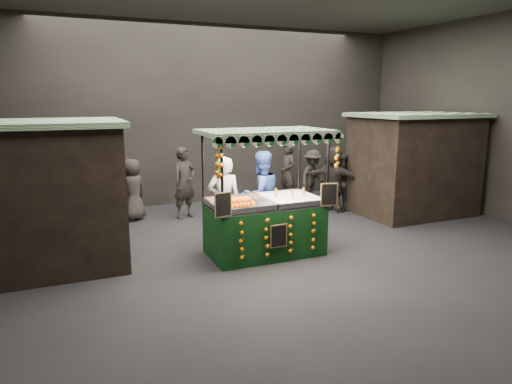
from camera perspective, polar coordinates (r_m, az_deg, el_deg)
name	(u,v)px	position (r m, az deg, el deg)	size (l,w,h in m)	color
ground	(287,252)	(9.11, 3.93, -7.43)	(12.00, 12.00, 0.00)	black
market_hall	(290,75)	(8.62, 4.25, 14.33)	(12.10, 10.10, 5.05)	black
neighbour_stall_left	(37,196)	(8.81, -25.66, -0.42)	(3.00, 2.20, 2.60)	black
neighbour_stall_right	(413,164)	(12.51, 19.01, 3.37)	(3.00, 2.20, 2.60)	black
juice_stall	(266,217)	(8.75, 1.25, -3.13)	(2.48, 1.46, 2.40)	black
vendor_grey	(224,202)	(9.27, -4.00, -1.19)	(0.75, 0.57, 1.84)	#929398
vendor_blue	(261,195)	(9.72, 0.62, -0.40)	(1.04, 0.87, 1.89)	navy
shopper_0	(185,183)	(11.55, -8.90, 1.15)	(0.77, 0.66, 1.79)	black
shopper_1	(342,182)	(12.34, 10.69, 1.19)	(0.96, 0.93, 1.55)	#292521
shopper_2	(101,192)	(11.32, -18.78, 0.06)	(1.02, 0.88, 1.64)	black
shopper_3	(313,177)	(13.15, 7.06, 1.92)	(1.14, 0.97, 1.54)	black
shopper_4	(133,190)	(11.61, -15.11, 0.29)	(0.89, 0.81, 1.53)	#2A2322
shopper_5	(333,179)	(12.25, 9.62, 1.60)	(1.50, 1.51, 1.74)	#282420
shopper_6	(287,173)	(13.22, 3.94, 2.39)	(0.45, 0.65, 1.70)	#2B2723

